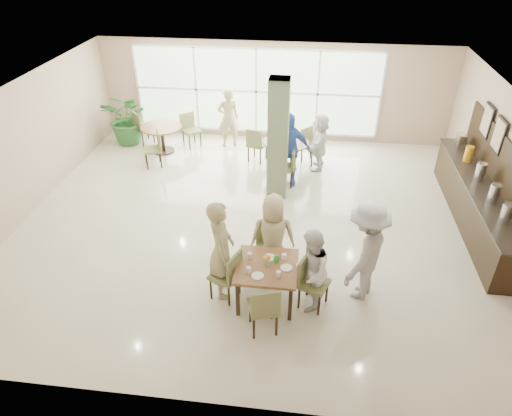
# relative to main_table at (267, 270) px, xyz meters

# --- Properties ---
(ground) EXTENTS (10.00, 10.00, 0.00)m
(ground) POSITION_rel_main_table_xyz_m (-0.53, 2.39, -0.66)
(ground) COLOR beige
(ground) RESTS_ON ground
(room_shell) EXTENTS (10.00, 10.00, 10.00)m
(room_shell) POSITION_rel_main_table_xyz_m (-0.53, 2.39, 1.04)
(room_shell) COLOR white
(room_shell) RESTS_ON ground
(window_bank) EXTENTS (7.00, 0.04, 7.00)m
(window_bank) POSITION_rel_main_table_xyz_m (-1.03, 6.85, 0.74)
(window_bank) COLOR silver
(window_bank) RESTS_ON ground
(column) EXTENTS (0.45, 0.45, 2.80)m
(column) POSITION_rel_main_table_xyz_m (-0.13, 3.59, 0.74)
(column) COLOR #5F6748
(column) RESTS_ON ground
(main_table) EXTENTS (1.02, 1.02, 0.75)m
(main_table) POSITION_rel_main_table_xyz_m (0.00, 0.00, 0.00)
(main_table) COLOR brown
(main_table) RESTS_ON ground
(round_table_left) EXTENTS (1.13, 1.13, 0.75)m
(round_table_left) POSITION_rel_main_table_xyz_m (-3.51, 5.56, -0.08)
(round_table_left) COLOR brown
(round_table_left) RESTS_ON ground
(round_table_right) EXTENTS (1.18, 1.18, 0.75)m
(round_table_right) POSITION_rel_main_table_xyz_m (-0.01, 4.97, -0.08)
(round_table_right) COLOR brown
(round_table_right) RESTS_ON ground
(chairs_main_table) EXTENTS (2.10, 1.96, 0.95)m
(chairs_main_table) POSITION_rel_main_table_xyz_m (0.01, 0.01, -0.19)
(chairs_main_table) COLOR olive
(chairs_main_table) RESTS_ON ground
(chairs_table_left) EXTENTS (2.06, 2.05, 0.95)m
(chairs_table_left) POSITION_rel_main_table_xyz_m (-3.50, 5.57, -0.19)
(chairs_table_left) COLOR olive
(chairs_table_left) RESTS_ON ground
(chairs_table_right) EXTENTS (2.06, 1.85, 0.95)m
(chairs_table_right) POSITION_rel_main_table_xyz_m (-0.04, 4.92, -0.19)
(chairs_table_right) COLOR olive
(chairs_table_right) RESTS_ON ground
(tabletop_clutter) EXTENTS (0.78, 0.69, 0.21)m
(tabletop_clutter) POSITION_rel_main_table_xyz_m (0.02, -0.01, 0.15)
(tabletop_clutter) COLOR white
(tabletop_clutter) RESTS_ON main_table
(buffet_counter) EXTENTS (0.64, 4.70, 1.95)m
(buffet_counter) POSITION_rel_main_table_xyz_m (4.17, 2.90, -0.11)
(buffet_counter) COLOR black
(buffet_counter) RESTS_ON ground
(framed_art_a) EXTENTS (0.05, 0.55, 0.70)m
(framed_art_a) POSITION_rel_main_table_xyz_m (4.42, 3.39, 1.19)
(framed_art_a) COLOR black
(framed_art_a) RESTS_ON ground
(framed_art_b) EXTENTS (0.05, 0.55, 0.70)m
(framed_art_b) POSITION_rel_main_table_xyz_m (4.42, 4.19, 1.19)
(framed_art_b) COLOR black
(framed_art_b) RESTS_ON ground
(potted_plant) EXTENTS (1.62, 1.62, 1.52)m
(potted_plant) POSITION_rel_main_table_xyz_m (-4.61, 6.00, 0.10)
(potted_plant) COLOR #27632B
(potted_plant) RESTS_ON ground
(teen_left) EXTENTS (0.59, 0.76, 1.85)m
(teen_left) POSITION_rel_main_table_xyz_m (-0.78, 0.11, 0.26)
(teen_left) COLOR tan
(teen_left) RESTS_ON ground
(teen_far) EXTENTS (0.85, 0.53, 1.66)m
(teen_far) POSITION_rel_main_table_xyz_m (0.03, 0.72, 0.16)
(teen_far) COLOR tan
(teen_far) RESTS_ON ground
(teen_right) EXTENTS (0.59, 0.75, 1.52)m
(teen_right) POSITION_rel_main_table_xyz_m (0.72, -0.05, 0.10)
(teen_right) COLOR white
(teen_right) RESTS_ON ground
(teen_standing) EXTENTS (1.17, 1.38, 1.85)m
(teen_standing) POSITION_rel_main_table_xyz_m (1.61, 0.35, 0.26)
(teen_standing) COLOR #9F9FA1
(teen_standing) RESTS_ON ground
(adult_a) EXTENTS (1.08, 0.63, 1.81)m
(adult_a) POSITION_rel_main_table_xyz_m (0.07, 4.18, 0.24)
(adult_a) COLOR #3C61B4
(adult_a) RESTS_ON ground
(adult_b) EXTENTS (0.74, 1.45, 1.50)m
(adult_b) POSITION_rel_main_table_xyz_m (0.83, 5.07, 0.09)
(adult_b) COLOR white
(adult_b) RESTS_ON ground
(adult_standing) EXTENTS (0.71, 0.59, 1.68)m
(adult_standing) POSITION_rel_main_table_xyz_m (-1.73, 6.17, 0.18)
(adult_standing) COLOR tan
(adult_standing) RESTS_ON ground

